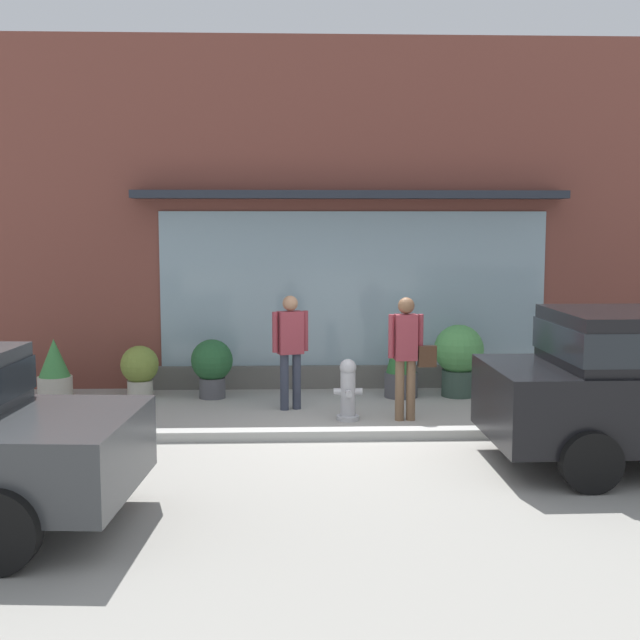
# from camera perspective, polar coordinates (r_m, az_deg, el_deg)

# --- Properties ---
(ground_plane) EXTENTS (60.00, 60.00, 0.00)m
(ground_plane) POSITION_cam_1_polar(r_m,az_deg,el_deg) (10.39, 3.19, -7.83)
(ground_plane) COLOR #9E9B93
(curb_strip) EXTENTS (14.00, 0.24, 0.12)m
(curb_strip) POSITION_cam_1_polar(r_m,az_deg,el_deg) (10.18, 3.30, -7.78)
(curb_strip) COLOR #B2B2AD
(curb_strip) RESTS_ON ground_plane
(storefront) EXTENTS (14.00, 0.81, 5.46)m
(storefront) POSITION_cam_1_polar(r_m,az_deg,el_deg) (13.24, 1.98, 6.98)
(storefront) COLOR brown
(storefront) RESTS_ON ground_plane
(fire_hydrant) EXTENTS (0.38, 0.34, 0.82)m
(fire_hydrant) POSITION_cam_1_polar(r_m,az_deg,el_deg) (11.03, 1.93, -4.81)
(fire_hydrant) COLOR #B2B2B7
(fire_hydrant) RESTS_ON ground_plane
(pedestrian_with_handbag) EXTENTS (0.64, 0.22, 1.64)m
(pedestrian_with_handbag) POSITION_cam_1_polar(r_m,az_deg,el_deg) (10.98, 6.01, -2.04)
(pedestrian_with_handbag) COLOR brown
(pedestrian_with_handbag) RESTS_ON ground_plane
(pedestrian_passerby) EXTENTS (0.50, 0.29, 1.60)m
(pedestrian_passerby) POSITION_cam_1_polar(r_m,az_deg,el_deg) (11.57, -2.04, -1.58)
(pedestrian_passerby) COLOR #333847
(pedestrian_passerby) RESTS_ON ground_plane
(potted_plant_low_front) EXTENTS (0.50, 0.50, 1.28)m
(potted_plant_low_front) POSITION_cam_1_polar(r_m,az_deg,el_deg) (12.52, 5.59, -2.51)
(potted_plant_low_front) COLOR #4C4C51
(potted_plant_low_front) RESTS_ON ground_plane
(potted_plant_doorstep) EXTENTS (0.38, 0.38, 0.67)m
(potted_plant_doorstep) POSITION_cam_1_polar(r_m,az_deg,el_deg) (13.55, 21.08, -3.42)
(potted_plant_doorstep) COLOR #B7B2A3
(potted_plant_doorstep) RESTS_ON ground_plane
(potted_plant_window_center) EXTENTS (0.51, 0.51, 0.89)m
(potted_plant_window_center) POSITION_cam_1_polar(r_m,az_deg,el_deg) (13.03, -17.72, -3.27)
(potted_plant_window_center) COLOR #B7B2A3
(potted_plant_window_center) RESTS_ON ground_plane
(potted_plant_corner_tall) EXTENTS (0.57, 0.57, 0.78)m
(potted_plant_corner_tall) POSITION_cam_1_polar(r_m,az_deg,el_deg) (12.77, -12.24, -3.27)
(potted_plant_corner_tall) COLOR #B7B2A3
(potted_plant_corner_tall) RESTS_ON ground_plane
(potted_plant_trailing_edge) EXTENTS (0.74, 0.74, 1.09)m
(potted_plant_trailing_edge) POSITION_cam_1_polar(r_m,az_deg,el_deg) (12.69, 9.48, -2.44)
(potted_plant_trailing_edge) COLOR #33473D
(potted_plant_trailing_edge) RESTS_ON ground_plane
(potted_plant_window_left) EXTENTS (0.62, 0.62, 0.88)m
(potted_plant_window_left) POSITION_cam_1_polar(r_m,az_deg,el_deg) (12.51, -7.41, -3.05)
(potted_plant_window_left) COLOR #4C4C51
(potted_plant_window_left) RESTS_ON ground_plane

